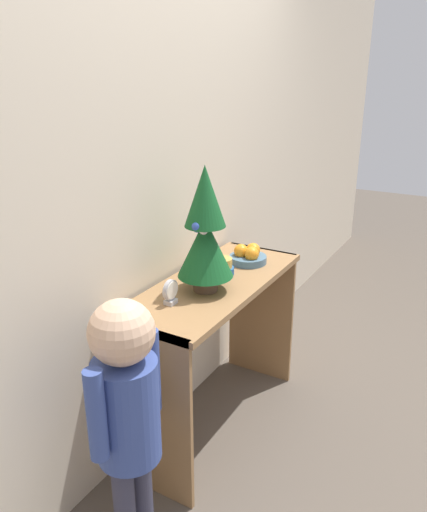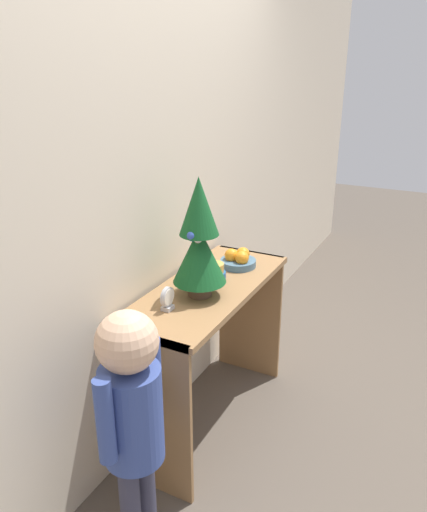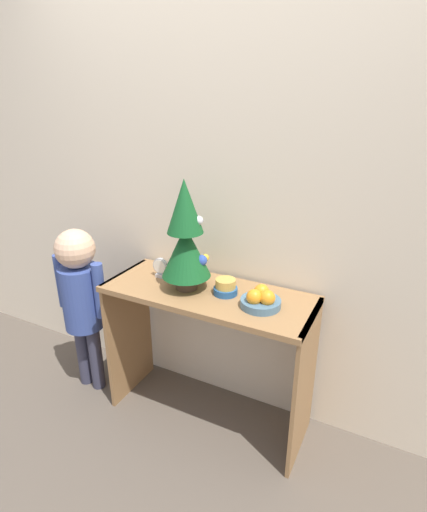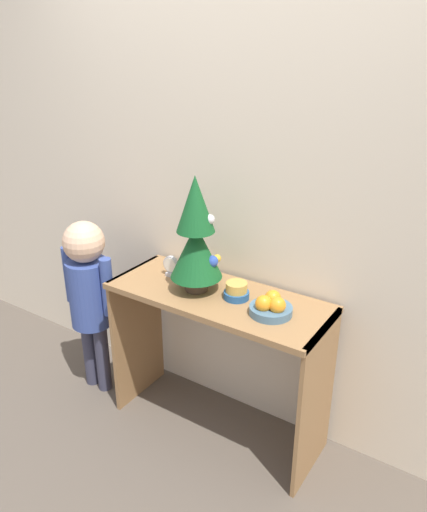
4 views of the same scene
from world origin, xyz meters
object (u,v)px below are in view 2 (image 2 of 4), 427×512
(singing_bowl, at_px, (214,271))
(child_figure, at_px, (132,406))
(mini_tree, at_px, (199,240))
(fruit_bowl, at_px, (238,260))
(desk_clock, at_px, (168,299))

(singing_bowl, height_order, child_figure, child_figure)
(mini_tree, relative_size, fruit_bowl, 2.96)
(mini_tree, bearing_deg, desk_clock, 164.71)
(singing_bowl, relative_size, desk_clock, 1.10)
(fruit_bowl, relative_size, child_figure, 0.18)
(fruit_bowl, bearing_deg, child_figure, -176.24)
(singing_bowl, distance_m, desk_clock, 0.41)
(desk_clock, relative_size, child_figure, 0.11)
(mini_tree, distance_m, fruit_bowl, 0.48)
(mini_tree, distance_m, desk_clock, 0.31)
(mini_tree, xyz_separation_m, child_figure, (-0.68, -0.08, -0.42))
(child_figure, bearing_deg, fruit_bowl, 3.76)
(singing_bowl, distance_m, child_figure, 0.91)
(mini_tree, bearing_deg, child_figure, -172.90)
(mini_tree, xyz_separation_m, singing_bowl, (0.21, 0.03, -0.24))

